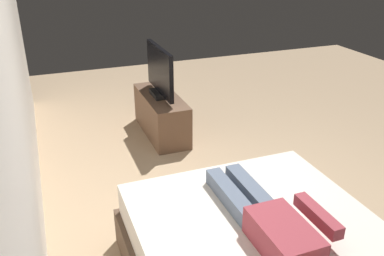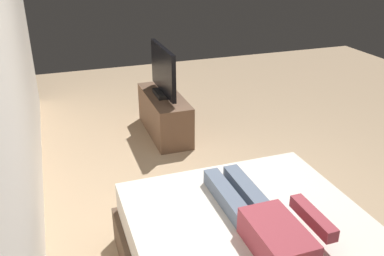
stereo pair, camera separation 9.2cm
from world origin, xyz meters
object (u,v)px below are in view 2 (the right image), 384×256
object	(u,v)px
person	(268,226)
tv_stand	(164,114)
tv	(163,72)
remote	(309,209)

from	to	relation	value
person	tv_stand	size ratio (longest dim) A/B	1.15
person	tv	size ratio (longest dim) A/B	1.43
tv	tv_stand	bearing A→B (deg)	-90.00
person	remote	bearing A→B (deg)	-69.53
tv_stand	tv	xyz separation A→B (m)	(0.00, 0.00, 0.53)
tv_stand	remote	bearing A→B (deg)	-173.58
tv_stand	tv	bearing A→B (deg)	90.00
tv_stand	tv	size ratio (longest dim) A/B	1.25
person	tv	xyz separation A→B (m)	(2.75, -0.11, 0.16)
remote	tv_stand	size ratio (longest dim) A/B	0.14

